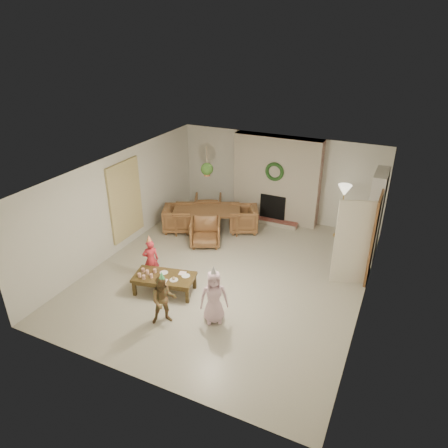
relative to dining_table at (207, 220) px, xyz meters
The scene contains 56 objects.
floor 2.33m from the dining_table, 50.23° to the right, with size 7.00×7.00×0.00m, color #B7B29E.
ceiling 3.17m from the dining_table, 50.23° to the right, with size 7.00×7.00×0.00m, color white.
wall_back 2.45m from the dining_table, 49.60° to the left, with size 7.00×7.00×0.00m, color silver.
wall_front 5.55m from the dining_table, 74.39° to the right, with size 7.00×7.00×0.00m, color silver.
wall_left 2.51m from the dining_table, 130.80° to the right, with size 7.00×7.00×0.00m, color silver.
wall_right 4.90m from the dining_table, 21.59° to the right, with size 7.00×7.00×0.00m, color silver.
fireplace_mass 2.32m from the dining_table, 46.10° to the left, with size 2.50×0.40×2.50m, color #4E1614.
fireplace_hearth 1.91m from the dining_table, 38.71° to the left, with size 1.60×0.30×0.12m, color maroon.
fireplace_firebox 2.00m from the dining_table, 42.52° to the left, with size 0.75×0.12×0.75m, color black.
fireplace_wreath 2.32m from the dining_table, 41.44° to the left, with size 0.54×0.54×0.10m, color #193E17.
floor_lamp_base 3.66m from the dining_table, 19.70° to the left, with size 0.28×0.28×0.03m, color gold.
floor_lamp_post 3.67m from the dining_table, 19.70° to the left, with size 0.03×0.03×1.35m, color gold.
floor_lamp_shade 3.79m from the dining_table, 19.70° to the left, with size 0.36×0.36×0.30m, color beige.
bookshelf_carcass 4.41m from the dining_table, ahead, with size 0.30×1.00×2.20m, color white.
bookshelf_shelf_a 4.33m from the dining_table, ahead, with size 0.30×0.92×0.03m, color white.
bookshelf_shelf_b 4.36m from the dining_table, ahead, with size 0.30×0.92×0.03m, color white.
bookshelf_shelf_c 4.42m from the dining_table, ahead, with size 0.30×0.92×0.03m, color white.
bookshelf_shelf_d 4.52m from the dining_table, ahead, with size 0.30×0.92×0.03m, color white.
books_row_lower 4.30m from the dining_table, ahead, with size 0.20×0.40×0.24m, color #9D2C1D.
books_row_mid 4.36m from the dining_table, ahead, with size 0.20×0.44×0.24m, color #294399.
books_row_upper 4.42m from the dining_table, ahead, with size 0.20×0.36×0.22m, color #B17426.
door_frame 4.52m from the dining_table, ahead, with size 0.05×0.86×2.04m, color brown.
door_leaf 4.22m from the dining_table, 13.19° to the right, with size 0.05×0.80×2.00m, color beige.
curtain_panel 2.35m from the dining_table, 133.46° to the right, with size 0.06×1.20×2.00m, color beige.
dining_table is the anchor object (origin of this frame).
dining_chair_near 0.81m from the dining_table, 65.48° to the right, with size 0.76×0.79×0.72m, color brown.
dining_chair_far 0.81m from the dining_table, 114.52° to the left, with size 0.76×0.79×0.72m, color brown.
dining_chair_left 0.81m from the dining_table, 155.48° to the right, with size 0.76×0.79×0.72m, color brown.
dining_chair_right 1.01m from the dining_table, 24.52° to the left, with size 0.76×0.79×0.72m, color brown.
hanging_plant_cord 1.85m from the dining_table, 57.36° to the right, with size 0.01×0.01×0.70m, color tan.
hanging_plant_pot 1.51m from the dining_table, 57.36° to the right, with size 0.16×0.16×0.12m, color #975430.
hanging_plant_foliage 1.63m from the dining_table, 57.36° to the right, with size 0.32×0.32×0.32m, color #2A4D19.
coffee_table_top 3.05m from the dining_table, 80.11° to the right, with size 1.30×0.65×0.06m, color #4D3A19.
coffee_table_apron 3.05m from the dining_table, 80.11° to the right, with size 1.20×0.55×0.08m, color #4D3A19.
coffee_leg_fl 3.40m from the dining_table, 89.92° to the right, with size 0.07×0.07×0.34m, color #4D3A19.
coffee_leg_fr 3.35m from the dining_table, 69.71° to the right, with size 0.07×0.07×0.34m, color #4D3A19.
coffee_leg_bl 2.88m from the dining_table, 92.21° to the right, with size 0.07×0.07×0.34m, color #4D3A19.
coffee_leg_br 2.82m from the dining_table, 68.26° to the right, with size 0.07×0.07×0.34m, color #4D3A19.
cup_a 3.27m from the dining_table, 88.81° to the right, with size 0.07×0.07×0.09m, color silver.
cup_b 3.07m from the dining_table, 89.55° to the right, with size 0.07×0.07×0.09m, color silver.
cup_c 3.29m from the dining_table, 86.58° to the right, with size 0.07×0.07×0.09m, color silver.
cup_d 3.10m from the dining_table, 87.17° to the right, with size 0.07×0.07×0.09m, color silver.
cup_e 3.19m from the dining_table, 84.32° to the right, with size 0.07×0.07×0.09m, color silver.
cup_f 3.00m from the dining_table, 84.78° to the right, with size 0.07×0.07×0.09m, color silver.
plate_a 2.94m from the dining_table, 81.19° to the right, with size 0.18×0.18×0.01m, color white.
plate_b 3.15m from the dining_table, 75.46° to the right, with size 0.18×0.18×0.01m, color white.
plate_c 2.97m from the dining_table, 71.45° to the right, with size 0.18×0.18×0.01m, color white.
food_scoop 3.15m from the dining_table, 75.46° to the right, with size 0.07×0.07×0.07m, color tan.
napkin_left 3.23m from the dining_table, 79.07° to the right, with size 0.15×0.15×0.01m, color #FFBBBE.
napkin_right 2.88m from the dining_table, 73.27° to the right, with size 0.15×0.15×0.01m, color #FFBBBE.
child_red 2.71m from the dining_table, 90.31° to the right, with size 0.36×0.24×1.00m, color red.
party_hat_red 2.80m from the dining_table, 90.31° to the right, with size 0.14×0.14×0.19m, color #E6C34C.
child_plaid 4.01m from the dining_table, 74.58° to the right, with size 0.50×0.39×1.03m, color brown.
party_hat_plaid 4.07m from the dining_table, 74.58° to the right, with size 0.12×0.12×0.17m, color #50BA6D.
child_pink 3.93m from the dining_table, 60.64° to the right, with size 0.55×0.36×1.12m, color #F1C0D3.
party_hat_pink 4.01m from the dining_table, 60.64° to the right, with size 0.15×0.15×0.20m, color silver.
Camera 1 is at (3.34, -7.34, 5.26)m, focal length 32.70 mm.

